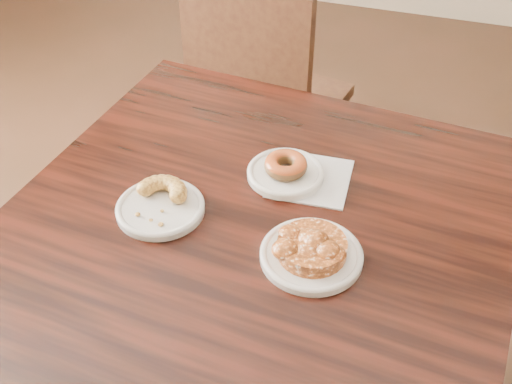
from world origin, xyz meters
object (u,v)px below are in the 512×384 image
(chair_far, at_px, (273,103))
(apple_fritter, at_px, (312,245))
(glazed_donut, at_px, (286,165))
(cafe_table, at_px, (257,346))
(cruller_fragment, at_px, (159,200))

(chair_far, xyz_separation_m, apple_fritter, (0.33, -0.90, 0.33))
(glazed_donut, bearing_deg, cafe_table, -95.81)
(glazed_donut, height_order, cruller_fragment, glazed_donut)
(cruller_fragment, bearing_deg, cafe_table, 9.00)
(cafe_table, bearing_deg, cruller_fragment, -165.45)
(cafe_table, xyz_separation_m, glazed_donut, (0.01, 0.14, 0.41))
(apple_fritter, distance_m, cruller_fragment, 0.30)
(cafe_table, bearing_deg, glazed_donut, 89.74)
(cafe_table, height_order, chair_far, chair_far)
(apple_fritter, relative_size, cruller_fragment, 1.46)
(cafe_table, distance_m, glazed_donut, 0.43)
(apple_fritter, bearing_deg, glazed_donut, 117.36)
(cafe_table, relative_size, apple_fritter, 5.61)
(chair_far, height_order, glazed_donut, chair_far)
(chair_far, bearing_deg, cafe_table, 115.18)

